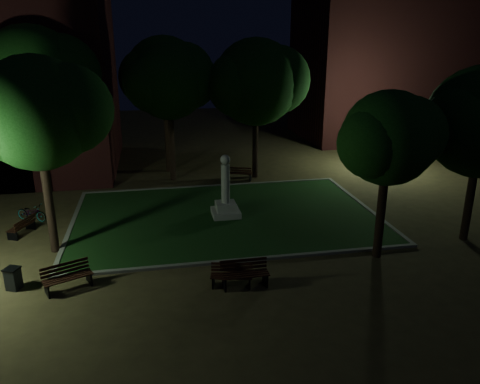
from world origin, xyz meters
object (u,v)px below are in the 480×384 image
at_px(bench_near_right, 245,274).
at_px(trash_bin, 13,278).
at_px(monument, 226,199).
at_px(bench_left_side, 22,227).
at_px(bench_far_side, 239,174).
at_px(bench_west_near, 67,277).
at_px(bicycle, 32,212).
at_px(bench_near_left, 232,276).

height_order(bench_near_right, trash_bin, bench_near_right).
height_order(monument, bench_left_side, monument).
distance_m(bench_near_right, bench_far_side, 13.33).
height_order(bench_near_right, bench_west_near, bench_near_right).
distance_m(monument, trash_bin, 10.47).
relative_size(monument, trash_bin, 3.78).
xyz_separation_m(bench_near_right, bicycle, (-9.22, 8.30, -0.02)).
bearing_deg(bench_near_left, bench_far_side, 91.38).
distance_m(bench_near_left, bench_far_side, 13.35).
bearing_deg(bicycle, monument, -69.80).
relative_size(bench_near_right, trash_bin, 2.12).
height_order(trash_bin, bicycle, bicycle).
bearing_deg(trash_bin, monument, 32.84).
bearing_deg(bench_far_side, bench_west_near, 74.31).
bearing_deg(bench_near_left, monument, 95.77).
height_order(bench_west_near, bicycle, bench_west_near).
relative_size(trash_bin, bicycle, 0.50).
relative_size(bench_near_left, bench_left_side, 1.02).
distance_m(monument, bench_near_left, 7.01).
height_order(bench_west_near, trash_bin, bench_west_near).
relative_size(bench_left_side, trash_bin, 1.88).
relative_size(bench_near_left, bench_near_right, 0.91).
bearing_deg(bicycle, bench_near_right, -104.16).
xyz_separation_m(trash_bin, bicycle, (-0.86, 6.96, 0.01)).
bearing_deg(trash_bin, bench_left_side, 99.85).
distance_m(bench_west_near, bench_left_side, 6.23).
bearing_deg(bench_near_right, trash_bin, 170.05).
xyz_separation_m(bench_west_near, bicycle, (-2.81, 7.30, -0.01)).
xyz_separation_m(bench_far_side, bicycle, (-11.47, -4.85, -0.00)).
bearing_deg(bench_near_right, bench_west_near, 170.33).
bearing_deg(bench_west_near, monument, 16.76).
distance_m(monument, bench_left_side, 9.71).
bearing_deg(monument, bench_left_side, -177.19).
bearing_deg(bench_west_near, bench_near_right, -33.38).
relative_size(bench_near_left, bicycle, 0.96).
xyz_separation_m(monument, bench_west_near, (-6.84, -6.01, -0.51)).
distance_m(bench_near_left, bench_left_side, 10.90).
relative_size(bench_west_near, trash_bin, 2.16).
height_order(bench_near_right, bench_far_side, bench_near_right).
xyz_separation_m(bench_near_left, trash_bin, (-7.88, 1.26, 0.03)).
bearing_deg(bench_left_side, bench_far_side, 142.92).
xyz_separation_m(bench_west_near, bench_left_side, (-2.84, 5.54, -0.06)).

